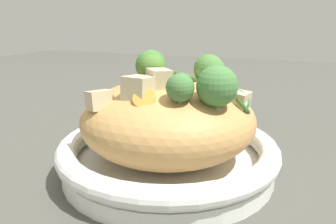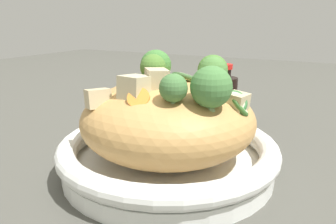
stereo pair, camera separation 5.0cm
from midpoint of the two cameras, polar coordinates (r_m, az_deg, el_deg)
ground_plane at (r=0.53m, az=2.72°, el=-10.00°), size 3.00×3.00×0.00m
serving_bowl at (r=0.52m, az=2.76°, el=-7.21°), size 0.33×0.33×0.06m
noodle_heap at (r=0.50m, az=2.85°, el=-1.33°), size 0.26×0.26×0.13m
broccoli_florets at (r=0.50m, az=6.30°, el=6.37°), size 0.20×0.21×0.07m
carrot_coins at (r=0.47m, az=1.93°, el=4.00°), size 0.15×0.16×0.03m
zucchini_slices at (r=0.48m, az=7.84°, el=3.91°), size 0.07×0.18×0.06m
chicken_chunks at (r=0.45m, az=-0.03°, el=3.71°), size 0.12×0.21×0.05m
soy_sauce_bottle at (r=0.76m, az=11.31°, el=2.14°), size 0.06×0.06×0.13m
drinking_glass at (r=0.79m, az=1.66°, el=1.86°), size 0.08×0.08×0.08m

